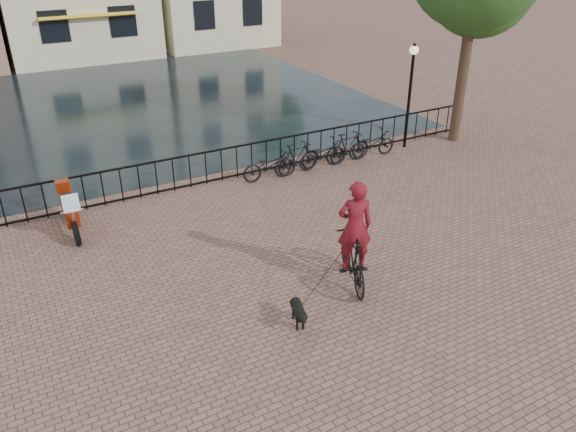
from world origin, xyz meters
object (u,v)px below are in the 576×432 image
cyclist (354,240)px  dog (298,313)px  lamp_post (411,79)px  motorcycle (69,206)px

cyclist → dog: cyclist is taller
lamp_post → motorcycle: size_ratio=1.74×
lamp_post → dog: size_ratio=4.15×
lamp_post → cyclist: size_ratio=1.23×
lamp_post → dog: bearing=-140.6°
cyclist → motorcycle: size_ratio=1.41×
lamp_post → cyclist: lamp_post is taller
dog → motorcycle: (-3.13, 5.97, 0.44)m
lamp_post → motorcycle: lamp_post is taller
cyclist → motorcycle: (-4.85, 5.30, -0.36)m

